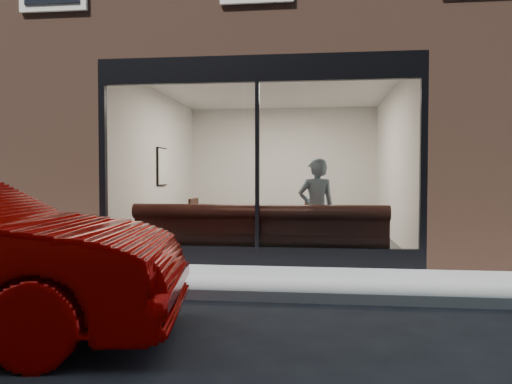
# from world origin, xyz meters

# --- Properties ---
(ground) EXTENTS (120.00, 120.00, 0.00)m
(ground) POSITION_xyz_m (0.00, 0.00, 0.00)
(ground) COLOR black
(ground) RESTS_ON ground
(sidewalk_near) EXTENTS (40.00, 2.00, 0.01)m
(sidewalk_near) POSITION_xyz_m (0.00, 1.00, 0.01)
(sidewalk_near) COLOR gray
(sidewalk_near) RESTS_ON ground
(kerb_near) EXTENTS (40.00, 0.10, 0.12)m
(kerb_near) POSITION_xyz_m (0.00, -0.05, 0.06)
(kerb_near) COLOR gray
(kerb_near) RESTS_ON ground
(host_building_pier_left) EXTENTS (2.50, 12.00, 3.20)m
(host_building_pier_left) POSITION_xyz_m (-3.75, 8.00, 1.60)
(host_building_pier_left) COLOR brown
(host_building_pier_left) RESTS_ON ground
(host_building_pier_right) EXTENTS (2.50, 12.00, 3.20)m
(host_building_pier_right) POSITION_xyz_m (3.75, 8.00, 1.60)
(host_building_pier_right) COLOR brown
(host_building_pier_right) RESTS_ON ground
(host_building_backfill) EXTENTS (5.00, 6.00, 3.20)m
(host_building_backfill) POSITION_xyz_m (0.00, 11.00, 1.60)
(host_building_backfill) COLOR brown
(host_building_backfill) RESTS_ON ground
(cafe_floor) EXTENTS (6.00, 6.00, 0.00)m
(cafe_floor) POSITION_xyz_m (0.00, 5.00, 0.02)
(cafe_floor) COLOR #2D2D30
(cafe_floor) RESTS_ON ground
(cafe_ceiling) EXTENTS (6.00, 6.00, 0.00)m
(cafe_ceiling) POSITION_xyz_m (0.00, 5.00, 3.19)
(cafe_ceiling) COLOR white
(cafe_ceiling) RESTS_ON host_building_upper
(cafe_wall_back) EXTENTS (5.00, 0.00, 5.00)m
(cafe_wall_back) POSITION_xyz_m (0.00, 7.99, 1.60)
(cafe_wall_back) COLOR silver
(cafe_wall_back) RESTS_ON ground
(cafe_wall_left) EXTENTS (0.00, 6.00, 6.00)m
(cafe_wall_left) POSITION_xyz_m (-2.49, 5.00, 1.60)
(cafe_wall_left) COLOR silver
(cafe_wall_left) RESTS_ON ground
(cafe_wall_right) EXTENTS (0.00, 6.00, 6.00)m
(cafe_wall_right) POSITION_xyz_m (2.49, 5.00, 1.60)
(cafe_wall_right) COLOR silver
(cafe_wall_right) RESTS_ON ground
(storefront_kick) EXTENTS (5.00, 0.10, 0.30)m
(storefront_kick) POSITION_xyz_m (0.00, 2.05, 0.15)
(storefront_kick) COLOR black
(storefront_kick) RESTS_ON ground
(storefront_header) EXTENTS (5.00, 0.10, 0.40)m
(storefront_header) POSITION_xyz_m (0.00, 2.05, 3.00)
(storefront_header) COLOR black
(storefront_header) RESTS_ON host_building_upper
(storefront_mullion) EXTENTS (0.06, 0.10, 2.50)m
(storefront_mullion) POSITION_xyz_m (0.00, 2.05, 1.55)
(storefront_mullion) COLOR black
(storefront_mullion) RESTS_ON storefront_kick
(storefront_glass) EXTENTS (4.80, 0.00, 4.80)m
(storefront_glass) POSITION_xyz_m (0.00, 2.02, 1.55)
(storefront_glass) COLOR white
(storefront_glass) RESTS_ON storefront_kick
(banquette) EXTENTS (4.00, 0.55, 0.45)m
(banquette) POSITION_xyz_m (0.00, 2.45, 0.23)
(banquette) COLOR #371A14
(banquette) RESTS_ON cafe_floor
(person) EXTENTS (0.69, 0.55, 1.67)m
(person) POSITION_xyz_m (0.90, 2.72, 0.83)
(person) COLOR #8BABBF
(person) RESTS_ON cafe_floor
(cafe_table_left) EXTENTS (0.77, 0.77, 0.04)m
(cafe_table_left) POSITION_xyz_m (-0.64, 3.53, 0.74)
(cafe_table_left) COLOR black
(cafe_table_left) RESTS_ON cafe_floor
(cafe_table_right) EXTENTS (0.78, 0.78, 0.04)m
(cafe_table_right) POSITION_xyz_m (0.71, 3.75, 0.74)
(cafe_table_right) COLOR black
(cafe_table_right) RESTS_ON cafe_floor
(cafe_chair_left) EXTENTS (0.51, 0.51, 0.04)m
(cafe_chair_left) POSITION_xyz_m (-1.60, 3.76, 0.24)
(cafe_chair_left) COLOR black
(cafe_chair_left) RESTS_ON cafe_floor
(cafe_chair_right) EXTENTS (0.55, 0.55, 0.04)m
(cafe_chair_right) POSITION_xyz_m (0.60, 3.61, 0.24)
(cafe_chair_right) COLOR black
(cafe_chair_right) RESTS_ON cafe_floor
(wall_poster) EXTENTS (0.02, 0.58, 0.78)m
(wall_poster) POSITION_xyz_m (-2.45, 5.14, 1.58)
(wall_poster) COLOR white
(wall_poster) RESTS_ON cafe_wall_left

